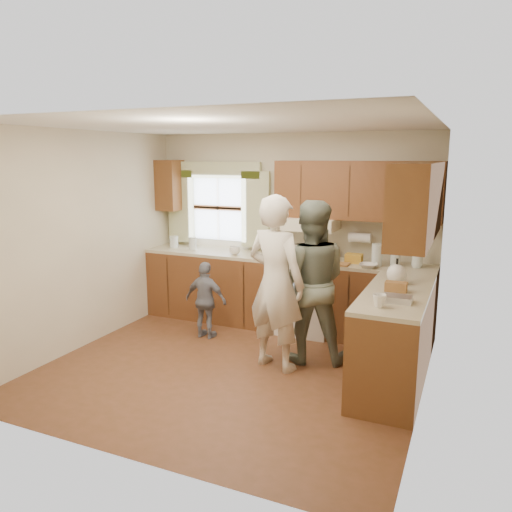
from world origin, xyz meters
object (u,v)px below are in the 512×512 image
at_px(stove, 303,295).
at_px(woman_left, 276,283).
at_px(woman_right, 310,282).
at_px(child, 206,300).

distance_m(stove, woman_left, 1.28).
distance_m(woman_left, woman_right, 0.42).
relative_size(stove, child, 1.12).
xyz_separation_m(woman_right, child, (-1.36, 0.14, -0.40)).
relative_size(stove, woman_left, 0.58).
distance_m(stove, child, 1.24).
bearing_deg(woman_left, child, -8.59).
distance_m(woman_right, child, 1.43).
relative_size(stove, woman_right, 0.61).
height_order(stove, woman_right, woman_right).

